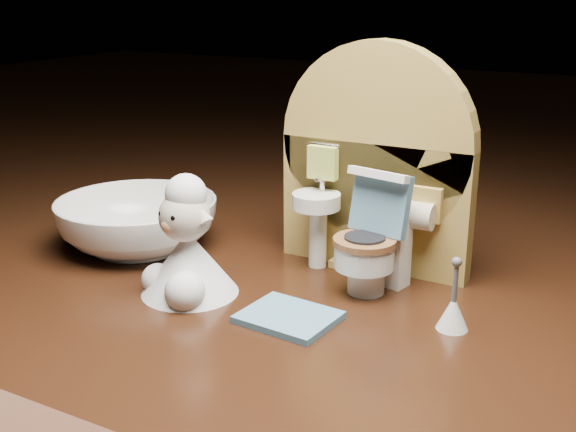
{
  "coord_description": "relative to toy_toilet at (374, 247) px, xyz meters",
  "views": [
    {
      "loc": [
        0.17,
        -0.36,
        0.18
      ],
      "look_at": [
        -0.04,
        0.01,
        0.05
      ],
      "focal_mm": 45.0,
      "sensor_mm": 36.0,
      "label": 1
    }
  ],
  "objects": [
    {
      "name": "toy_toilet",
      "position": [
        0.0,
        0.0,
        0.0
      ],
      "size": [
        0.04,
        0.05,
        0.08
      ],
      "rotation": [
        0.0,
        0.0,
        -0.2
      ],
      "color": "white",
      "rests_on": "ground"
    },
    {
      "name": "toilet_brush",
      "position": [
        0.06,
        -0.03,
        -0.02
      ],
      "size": [
        0.02,
        0.02,
        0.04
      ],
      "color": "white",
      "rests_on": "ground"
    },
    {
      "name": "bath_mat",
      "position": [
        -0.02,
        -0.07,
        -0.03
      ],
      "size": [
        0.06,
        0.05,
        0.0
      ],
      "primitive_type": "cube",
      "rotation": [
        0.0,
        0.0,
        -0.09
      ],
      "color": "teal",
      "rests_on": "ground"
    },
    {
      "name": "plush_lamb",
      "position": [
        -0.1,
        -0.06,
        -0.0
      ],
      "size": [
        0.06,
        0.06,
        0.08
      ],
      "rotation": [
        0.0,
        0.0,
        -0.22
      ],
      "color": "white",
      "rests_on": "ground"
    },
    {
      "name": "backdrop_panel",
      "position": [
        -0.02,
        0.03,
        0.04
      ],
      "size": [
        0.13,
        0.05,
        0.15
      ],
      "color": "#A9883D",
      "rests_on": "ground"
    },
    {
      "name": "ceramic_bowl",
      "position": [
        -0.18,
        -0.01,
        -0.01
      ],
      "size": [
        0.13,
        0.13,
        0.04
      ],
      "primitive_type": "imported",
      "rotation": [
        0.0,
        0.0,
        0.12
      ],
      "color": "white",
      "rests_on": "ground"
    }
  ]
}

